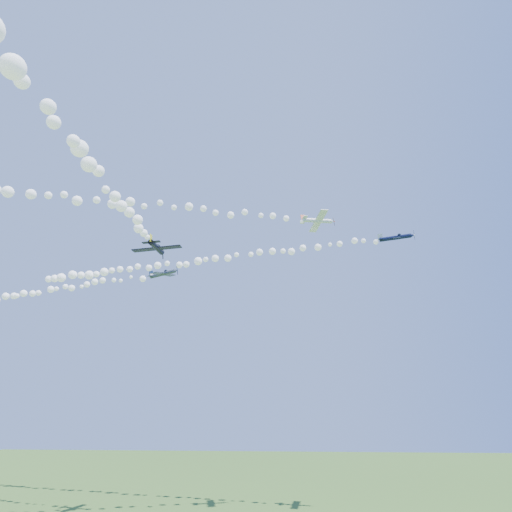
# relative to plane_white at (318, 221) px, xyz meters

# --- Properties ---
(plane_white) EXTENTS (7.23, 7.54, 2.17)m
(plane_white) POSITION_rel_plane_white_xyz_m (0.00, 0.00, 0.00)
(plane_white) COLOR silver
(smoke_trail_white) EXTENTS (82.25, 28.08, 3.05)m
(smoke_trail_white) POSITION_rel_plane_white_xyz_m (-43.13, -13.78, -0.31)
(smoke_trail_white) COLOR white
(plane_navy) EXTENTS (7.13, 7.29, 2.36)m
(plane_navy) POSITION_rel_plane_white_xyz_m (15.22, 1.05, -3.76)
(plane_navy) COLOR black
(smoke_trail_navy) EXTENTS (82.45, 21.68, 2.80)m
(smoke_trail_navy) POSITION_rel_plane_white_xyz_m (-28.03, 11.38, -3.97)
(smoke_trail_navy) COLOR white
(plane_grey) EXTENTS (6.37, 6.71, 2.04)m
(plane_grey) POSITION_rel_plane_white_xyz_m (-30.03, -2.85, -11.29)
(plane_grey) COLOR #383F51
(smoke_trail_grey) EXTENTS (60.43, 20.79, 2.97)m
(smoke_trail_grey) POSITION_rel_plane_white_xyz_m (-62.02, 7.31, -11.72)
(smoke_trail_grey) COLOR white
(plane_black) EXTENTS (7.18, 6.98, 1.97)m
(plane_black) POSITION_rel_plane_white_xyz_m (-25.33, -21.95, -13.46)
(plane_black) COLOR black
(smoke_trail_black) EXTENTS (4.24, 63.81, 2.82)m
(smoke_trail_black) POSITION_rel_plane_white_xyz_m (-24.37, -55.90, -13.74)
(smoke_trail_black) COLOR white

